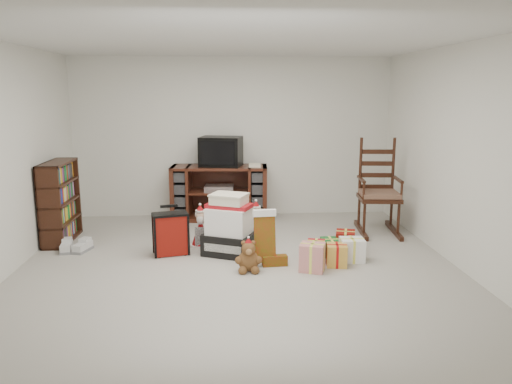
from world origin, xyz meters
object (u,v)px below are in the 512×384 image
sneaker_pair (75,247)px  santa_figurine (256,226)px  tv_stand (219,193)px  mrs_claus_figurine (201,231)px  red_suitcase (171,234)px  crt_television (221,152)px  rocking_chair (377,199)px  teddy_bear (248,258)px  bookshelf (60,203)px  gift_cluster (332,250)px  gift_pile (229,229)px

sneaker_pair → santa_figurine: bearing=7.9°
tv_stand → mrs_claus_figurine: tv_stand is taller
red_suitcase → crt_television: 1.98m
tv_stand → rocking_chair: size_ratio=1.09×
sneaker_pair → teddy_bear: bearing=-19.7°
tv_stand → crt_television: bearing=-20.0°
bookshelf → gift_cluster: (3.45, -1.02, -0.39)m
rocking_chair → mrs_claus_figurine: (-2.48, -0.57, -0.26)m
santa_figurine → crt_television: size_ratio=0.81×
gift_cluster → crt_television: bearing=122.8°
mrs_claus_figurine → sneaker_pair: (-1.57, -0.09, -0.16)m
rocking_chair → gift_cluster: size_ratio=1.37×
bookshelf → teddy_bear: bookshelf is taller
red_suitcase → santa_figurine: bearing=9.6°
rocking_chair → sneaker_pair: size_ratio=3.50×
gift_cluster → crt_television: (-1.31, 2.04, 0.94)m
red_suitcase → mrs_claus_figurine: bearing=26.6°
mrs_claus_figurine → gift_cluster: bearing=-21.8°
teddy_bear → santa_figurine: size_ratio=0.61×
bookshelf → crt_television: crt_television is taller
red_suitcase → gift_cluster: size_ratio=0.61×
crt_television → gift_pile: bearing=-73.4°
santa_figurine → rocking_chair: bearing=13.2°
teddy_bear → sneaker_pair: 2.30m
red_suitcase → teddy_bear: 1.12m
rocking_chair → sneaker_pair: 4.13m
tv_stand → bookshelf: bearing=-150.0°
santa_figurine → mrs_claus_figurine: bearing=-167.4°
gift_pile → rocking_chair: bearing=46.7°
crt_television → rocking_chair: bearing=-7.3°
mrs_claus_figurine → gift_cluster: 1.71m
santa_figurine → gift_cluster: santa_figurine is taller
teddy_bear → gift_cluster: bearing=16.1°
teddy_bear → sneaker_pair: size_ratio=0.89×
rocking_chair → gift_cluster: 1.54m
bookshelf → gift_cluster: bearing=-16.5°
mrs_claus_figurine → santa_figurine: bearing=12.6°
santa_figurine → crt_television: 1.57m
bookshelf → mrs_claus_figurine: bookshelf is taller
mrs_claus_figurine → crt_television: size_ratio=0.81×
red_suitcase → crt_television: (0.62, 1.70, 0.80)m
tv_stand → gift_pile: bearing=-81.8°
tv_stand → teddy_bear: tv_stand is taller
mrs_claus_figurine → tv_stand: bearing=80.6°
teddy_bear → santa_figurine: bearing=81.9°
rocking_chair → crt_television: bearing=164.9°
teddy_bear → mrs_claus_figurine: mrs_claus_figurine is taller
teddy_bear → gift_cluster: (1.01, 0.29, -0.03)m
santa_figurine → gift_cluster: (0.86, -0.79, -0.09)m
gift_pile → teddy_bear: bearing=-47.6°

